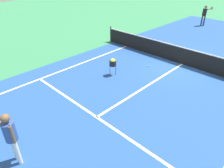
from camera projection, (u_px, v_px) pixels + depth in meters
name	position (u px, v px, depth m)	size (l,w,h in m)	color
ground_plane	(182.00, 64.00, 11.35)	(60.00, 60.00, 0.00)	#337F51
court_surface_inbounds	(182.00, 64.00, 11.35)	(10.62, 24.40, 0.00)	#234C93
line_sideline_left	(48.00, 76.00, 10.15)	(0.10, 11.89, 0.01)	white
line_service_near	(97.00, 117.00, 7.40)	(8.22, 0.10, 0.01)	white
line_center_service	(148.00, 85.00, 9.38)	(0.10, 6.40, 0.01)	white
net	(184.00, 56.00, 11.10)	(11.27, 0.09, 1.07)	#33383D
player_near	(9.00, 134.00, 5.24)	(0.51, 1.20, 1.65)	white
player_far	(205.00, 13.00, 17.96)	(0.53, 1.23, 1.75)	black
ball_hopper	(113.00, 62.00, 9.92)	(0.34, 0.34, 0.87)	black
tennis_ball_near_net	(148.00, 66.00, 11.07)	(0.07, 0.07, 0.07)	#CCE033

